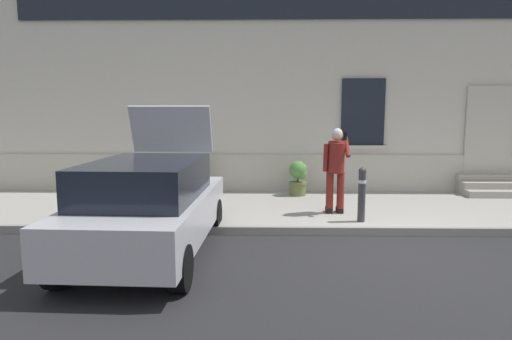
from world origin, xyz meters
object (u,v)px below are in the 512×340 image
Objects in this scene: bollard_near_person at (362,192)px; bollard_far_left at (175,192)px; planter_cream at (201,175)px; hatchback_car_silver at (150,205)px; planter_olive at (298,177)px; person_on_phone at (336,165)px.

bollard_near_person is 3.53m from bollard_far_left.
bollard_far_left reaches higher than planter_cream.
hatchback_car_silver is 3.95× the size of bollard_near_person.
bollard_far_left is at bearing -91.43° from planter_cream.
planter_olive is (-1.01, 2.59, -0.11)m from bollard_near_person.
planter_olive is at bearing 111.27° from bollard_near_person.
person_on_phone is 2.10m from planter_olive.
person_on_phone is (3.14, 0.65, 0.44)m from bollard_far_left.
hatchback_car_silver reaches higher than person_on_phone.
hatchback_car_silver is at bearing -122.10° from planter_olive.
bollard_far_left is (0.08, 1.56, -0.09)m from hatchback_car_silver.
planter_cream is 2.47m from planter_olive.
planter_cream is at bearing 174.34° from planter_olive.
bollard_near_person is 1.22× the size of planter_olive.
bollard_far_left is 3.24m from person_on_phone.
bollard_far_left is at bearing -179.47° from person_on_phone.
planter_olive is (-0.61, 1.94, -0.54)m from person_on_phone.
hatchback_car_silver is 4.40m from planter_cream.
planter_cream is at bearing 88.57° from bollard_far_left.
bollard_near_person reaches higher than planter_olive.
planter_olive is at bearing 45.72° from bollard_far_left.
hatchback_car_silver reaches higher than bollard_near_person.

